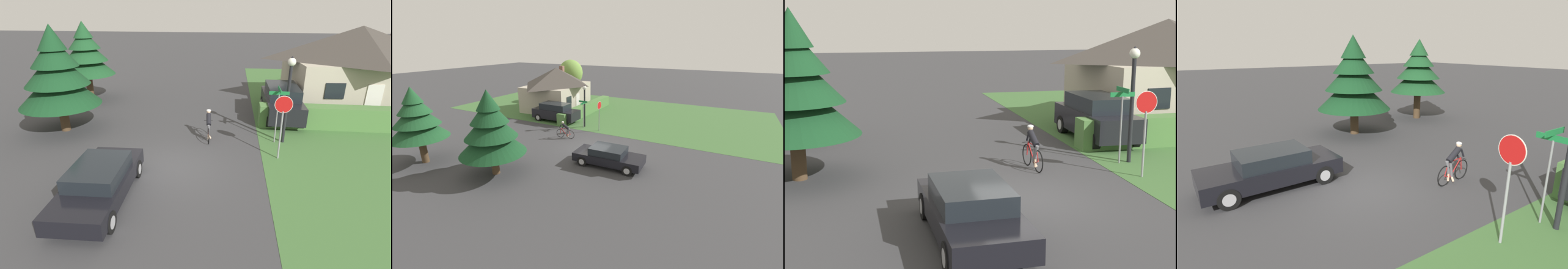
{
  "view_description": "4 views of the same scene",
  "coord_description": "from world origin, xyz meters",
  "views": [
    {
      "loc": [
        2.23,
        -10.61,
        6.02
      ],
      "look_at": [
        1.05,
        -0.37,
        1.68
      ],
      "focal_mm": 28.0,
      "sensor_mm": 36.0,
      "label": 1
    },
    {
      "loc": [
        -16.57,
        -8.58,
        7.78
      ],
      "look_at": [
        -1.0,
        -0.31,
        1.58
      ],
      "focal_mm": 24.0,
      "sensor_mm": 36.0,
      "label": 2
    },
    {
      "loc": [
        -4.22,
        -13.84,
        4.95
      ],
      "look_at": [
        -0.95,
        1.12,
        1.68
      ],
      "focal_mm": 50.0,
      "sensor_mm": 36.0,
      "label": 3
    },
    {
      "loc": [
        8.08,
        -4.83,
        4.62
      ],
      "look_at": [
        -1.05,
        1.21,
        1.51
      ],
      "focal_mm": 28.0,
      "sensor_mm": 36.0,
      "label": 4
    }
  ],
  "objects": [
    {
      "name": "sedan_left_lane",
      "position": [
        -1.91,
        -2.35,
        0.67
      ],
      "size": [
        2.01,
        4.64,
        1.31
      ],
      "rotation": [
        0.0,
        0.0,
        1.61
      ],
      "color": "black",
      "rests_on": "ground"
    },
    {
      "name": "street_name_sign",
      "position": [
        4.45,
        3.08,
        1.85
      ],
      "size": [
        0.9,
        0.9,
        2.66
      ],
      "color": "gray",
      "rests_on": "ground"
    },
    {
      "name": "conifer_tall_far",
      "position": [
        -7.33,
        9.0,
        3.09
      ],
      "size": [
        3.62,
        3.62,
        5.2
      ],
      "color": "#4C3823",
      "rests_on": "ground"
    },
    {
      "name": "cyclist",
      "position": [
        1.29,
        3.09,
        0.7
      ],
      "size": [
        0.44,
        1.7,
        1.48
      ],
      "rotation": [
        0.0,
        0.0,
        1.67
      ],
      "color": "black",
      "rests_on": "ground"
    },
    {
      "name": "stop_sign",
      "position": [
        4.4,
        1.38,
        1.96
      ],
      "size": [
        0.71,
        0.07,
        2.77
      ],
      "rotation": [
        0.0,
        0.0,
        3.08
      ],
      "color": "gray",
      "rests_on": "ground"
    },
    {
      "name": "conifer_tall_near",
      "position": [
        -6.25,
        3.45,
        2.9
      ],
      "size": [
        3.98,
        3.98,
        5.3
      ],
      "color": "#4C3823",
      "rests_on": "ground"
    },
    {
      "name": "ground_plane",
      "position": [
        0.0,
        0.0,
        0.0
      ],
      "size": [
        140.0,
        140.0,
        0.0
      ],
      "primitive_type": "plane",
      "color": "#38383A"
    }
  ]
}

